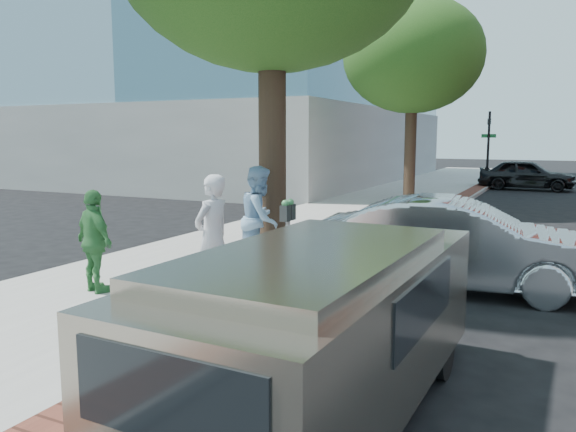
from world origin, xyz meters
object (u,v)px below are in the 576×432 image
Objects in this scene: person_officer at (260,219)px; van at (331,320)px; parking_meter at (288,227)px; person_green at (95,241)px; bg_car at (527,175)px; person_gray at (212,237)px; sedan_silver at (457,244)px.

person_officer is 5.12m from van.
person_green is (-2.73, -1.21, -0.25)m from parking_meter.
person_officer reaches higher than bg_car.
person_officer is 0.43× the size of bg_car.
van is at bearing 58.26° from person_gray.
person_green reaches higher than bg_car.
van is at bearing -178.90° from bg_car.
person_green is 0.34× the size of sedan_silver.
person_officer is 0.42× the size of van.
parking_meter is at bearing 126.51° from sedan_silver.
sedan_silver is (4.91, 3.20, -0.18)m from person_green.
parking_meter reaches higher than sedan_silver.
bg_car is at bearing 84.63° from parking_meter.
parking_meter is 22.03m from bg_car.
parking_meter is at bearing 124.54° from van.
sedan_silver reaches higher than bg_car.
bg_car is (2.99, 22.59, -0.34)m from person_gray.
sedan_silver is (2.17, 1.98, -0.43)m from parking_meter.
person_gray reaches higher than van.
person_gray is 1.16× the size of person_green.
person_gray is 4.09m from sedan_silver.
parking_meter is 1.15m from person_gray.
person_green is at bearing -156.04° from parking_meter.
parking_meter is at bearing 132.26° from person_gray.
person_officer reaches higher than person_gray.
sedan_silver is at bearing -178.17° from bg_car.
parking_meter is at bearing -138.15° from person_green.
person_gray reaches higher than sedan_silver.
person_green is (-1.80, -0.56, -0.13)m from person_gray.
van is (1.88, -2.91, -0.31)m from parking_meter.
parking_meter is 3.00m from person_green.
person_officer is at bearing -166.27° from person_gray.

